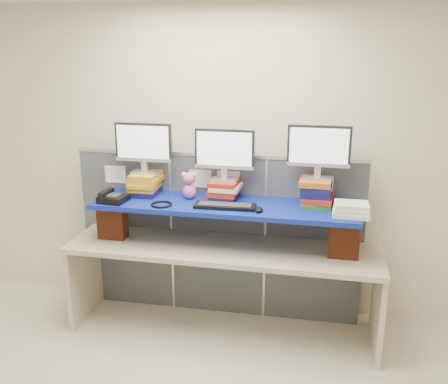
% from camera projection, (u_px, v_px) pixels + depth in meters
% --- Properties ---
extents(room, '(5.00, 4.00, 2.80)m').
position_uv_depth(room, '(151.00, 244.00, 2.70)').
color(room, '#F3E8C8').
rests_on(room, ground).
extents(cubicle_partition, '(2.60, 0.06, 1.53)m').
position_uv_depth(cubicle_partition, '(218.00, 235.00, 4.55)').
color(cubicle_partition, '#42464E').
rests_on(cubicle_partition, ground).
extents(desk, '(2.65, 0.82, 0.80)m').
position_uv_depth(desk, '(224.00, 262.00, 4.29)').
color(desk, '#C6B797').
rests_on(desk, ground).
extents(brick_pier_left, '(0.24, 0.13, 0.33)m').
position_uv_depth(brick_pier_left, '(112.00, 220.00, 4.35)').
color(brick_pier_left, maroon).
rests_on(brick_pier_left, desk).
extents(brick_pier_right, '(0.24, 0.13, 0.33)m').
position_uv_depth(brick_pier_right, '(344.00, 238.00, 3.96)').
color(brick_pier_right, maroon).
rests_on(brick_pier_right, desk).
extents(blue_board, '(2.21, 0.59, 0.04)m').
position_uv_depth(blue_board, '(224.00, 206.00, 4.15)').
color(blue_board, navy).
rests_on(blue_board, brick_pier_left).
extents(book_stack_left, '(0.27, 0.32, 0.19)m').
position_uv_depth(book_stack_left, '(145.00, 184.00, 4.37)').
color(book_stack_left, '#101047').
rests_on(book_stack_left, blue_board).
extents(book_stack_center, '(0.27, 0.29, 0.17)m').
position_uv_depth(book_stack_center, '(225.00, 190.00, 4.24)').
color(book_stack_center, '#101047').
rests_on(book_stack_center, blue_board).
extents(book_stack_right, '(0.28, 0.31, 0.22)m').
position_uv_depth(book_stack_right, '(316.00, 192.00, 4.07)').
color(book_stack_right, '#1E7326').
rests_on(book_stack_right, blue_board).
extents(monitor_left, '(0.50, 0.14, 0.44)m').
position_uv_depth(monitor_left, '(144.00, 145.00, 4.27)').
color(monitor_left, '#ACABB1').
rests_on(monitor_left, book_stack_left).
extents(monitor_center, '(0.50, 0.14, 0.44)m').
position_uv_depth(monitor_center, '(224.00, 152.00, 4.14)').
color(monitor_center, '#ACABB1').
rests_on(monitor_center, book_stack_center).
extents(monitor_right, '(0.50, 0.14, 0.44)m').
position_uv_depth(monitor_right, '(319.00, 149.00, 3.97)').
color(monitor_right, '#ACABB1').
rests_on(monitor_right, book_stack_right).
extents(keyboard, '(0.50, 0.18, 0.03)m').
position_uv_depth(keyboard, '(225.00, 206.00, 4.03)').
color(keyboard, black).
rests_on(keyboard, blue_board).
extents(mouse, '(0.08, 0.12, 0.03)m').
position_uv_depth(mouse, '(259.00, 210.00, 3.94)').
color(mouse, black).
rests_on(mouse, blue_board).
extents(desk_phone, '(0.24, 0.22, 0.09)m').
position_uv_depth(desk_phone, '(113.00, 198.00, 4.18)').
color(desk_phone, black).
rests_on(desk_phone, blue_board).
extents(headset, '(0.23, 0.23, 0.02)m').
position_uv_depth(headset, '(162.00, 204.00, 4.09)').
color(headset, black).
rests_on(headset, blue_board).
extents(plush_toy, '(0.14, 0.10, 0.23)m').
position_uv_depth(plush_toy, '(189.00, 185.00, 4.24)').
color(plush_toy, '#E958A6').
rests_on(plush_toy, blue_board).
extents(binder_stack, '(0.28, 0.23, 0.10)m').
position_uv_depth(binder_stack, '(351.00, 209.00, 3.84)').
color(binder_stack, white).
rests_on(binder_stack, blue_board).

